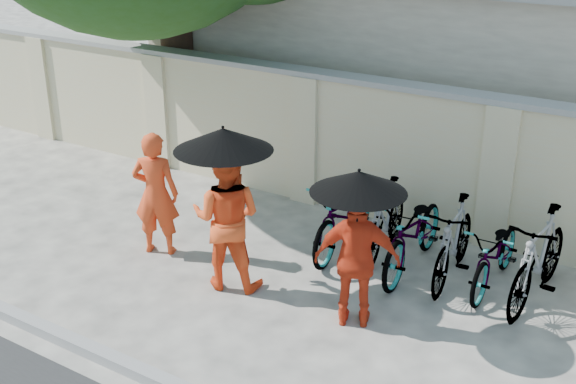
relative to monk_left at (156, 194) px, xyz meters
The scene contains 15 objects.
ground 2.01m from the monk_left, 16.11° to the right, with size 80.00×80.00×0.00m, color beige.
kerb 2.92m from the monk_left, 51.58° to the right, with size 40.00×0.16×0.12m, color gray.
compound_wall 3.85m from the monk_left, 44.43° to the left, with size 20.00×0.30×2.00m, color beige.
building_behind 7.54m from the monk_left, 60.01° to the left, with size 14.00×6.00×3.20m, color beige.
monk_left is the anchor object (origin of this frame).
monk_center 1.36m from the monk_left, ahead, with size 0.88×0.68×1.80m, color #FE521E.
parasol_center 1.79m from the monk_left, 11.93° to the right, with size 1.15×1.15×1.04m.
monk_right 3.08m from the monk_left, ahead, with size 0.94×0.39×1.61m, color red.
parasol_right 3.23m from the monk_left, ahead, with size 1.03×1.03×0.96m.
bike_0 2.55m from the monk_left, 34.62° to the left, with size 0.68×1.95×1.02m, color gray.
bike_1 3.07m from the monk_left, 31.86° to the left, with size 0.47×1.66×1.00m, color gray.
bike_2 3.42m from the monk_left, 23.96° to the left, with size 0.68×1.95×1.02m, color gray.
bike_3 3.90m from the monk_left, 21.18° to the left, with size 0.49×1.74×1.05m, color gray.
bike_4 4.42m from the monk_left, 19.93° to the left, with size 0.58×1.66×0.87m, color gray.
bike_5 4.87m from the monk_left, 17.09° to the left, with size 0.53×1.89×1.13m, color gray.
Camera 1 is at (4.46, -5.96, 4.50)m, focal length 45.00 mm.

